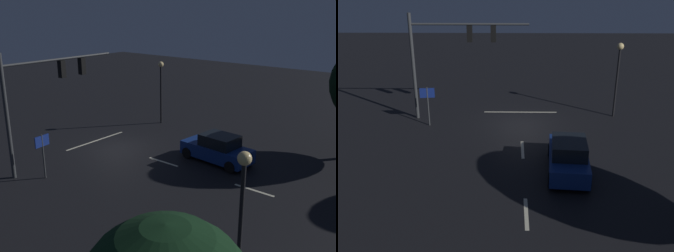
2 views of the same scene
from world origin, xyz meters
The scene contains 9 objects.
ground_plane centered at (0.00, 0.00, 0.00)m, with size 80.00×80.00×0.00m, color black.
traffic_signal_assembly centered at (4.52, -0.91, 4.68)m, with size 7.38×0.47×6.74m.
lane_dash_far centered at (0.00, 4.00, 0.00)m, with size 2.20×0.16×0.01m, color beige.
lane_dash_mid centered at (0.00, 10.00, 0.00)m, with size 2.20×0.16×0.01m, color beige.
stop_bar centered at (0.00, -2.10, 0.00)m, with size 5.00×0.16×0.01m, color beige.
car_approaching centered at (-2.12, 6.44, 0.80)m, with size 2.24×4.49×1.70m.
street_lamp_left_kerb centered at (-6.22, -1.39, 3.44)m, with size 0.44×0.44×4.90m.
street_lamp_right_kerb centered at (7.04, 12.96, 3.45)m, with size 0.44×0.44×4.92m.
route_sign centered at (5.80, 0.46, 1.79)m, with size 0.90×0.16×2.48m.
Camera 1 is at (16.72, 17.92, 8.98)m, focal length 41.71 mm.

